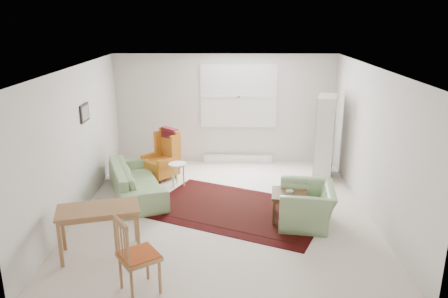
{
  "coord_description": "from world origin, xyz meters",
  "views": [
    {
      "loc": [
        0.1,
        -7.05,
        3.31
      ],
      "look_at": [
        0.0,
        0.3,
        1.05
      ],
      "focal_mm": 35.0,
      "sensor_mm": 36.0,
      "label": 1
    }
  ],
  "objects_px": {
    "wingback_chair": "(160,154)",
    "cabinet": "(325,137)",
    "armchair": "(307,201)",
    "desk_chair": "(139,254)",
    "stool": "(178,174)",
    "coffee_table": "(289,206)",
    "sofa": "(136,174)",
    "desk": "(100,231)"
  },
  "relations": [
    {
      "from": "wingback_chair",
      "to": "desk_chair",
      "type": "distance_m",
      "value": 3.97
    },
    {
      "from": "cabinet",
      "to": "desk_chair",
      "type": "height_order",
      "value": "cabinet"
    },
    {
      "from": "armchair",
      "to": "desk",
      "type": "xyz_separation_m",
      "value": [
        -3.12,
        -0.99,
        -0.03
      ]
    },
    {
      "from": "stool",
      "to": "desk",
      "type": "distance_m",
      "value": 2.77
    },
    {
      "from": "coffee_table",
      "to": "desk_chair",
      "type": "bearing_deg",
      "value": -135.87
    },
    {
      "from": "armchair",
      "to": "wingback_chair",
      "type": "height_order",
      "value": "wingback_chair"
    },
    {
      "from": "wingback_chair",
      "to": "cabinet",
      "type": "xyz_separation_m",
      "value": [
        3.45,
        0.17,
        0.35
      ]
    },
    {
      "from": "sofa",
      "to": "desk",
      "type": "distance_m",
      "value": 2.14
    },
    {
      "from": "wingback_chair",
      "to": "stool",
      "type": "distance_m",
      "value": 0.65
    },
    {
      "from": "armchair",
      "to": "cabinet",
      "type": "distance_m",
      "value": 2.4
    },
    {
      "from": "armchair",
      "to": "cabinet",
      "type": "relative_size",
      "value": 0.58
    },
    {
      "from": "wingback_chair",
      "to": "desk",
      "type": "xyz_separation_m",
      "value": [
        -0.41,
        -3.06,
        -0.16
      ]
    },
    {
      "from": "desk_chair",
      "to": "desk",
      "type": "bearing_deg",
      "value": 5.17
    },
    {
      "from": "stool",
      "to": "desk_chair",
      "type": "distance_m",
      "value": 3.55
    },
    {
      "from": "stool",
      "to": "desk_chair",
      "type": "xyz_separation_m",
      "value": [
        -0.06,
        -3.54,
        0.27
      ]
    },
    {
      "from": "coffee_table",
      "to": "cabinet",
      "type": "bearing_deg",
      "value": 64.35
    },
    {
      "from": "coffee_table",
      "to": "stool",
      "type": "bearing_deg",
      "value": 143.94
    },
    {
      "from": "coffee_table",
      "to": "wingback_chair",
      "type": "bearing_deg",
      "value": 142.04
    },
    {
      "from": "sofa",
      "to": "desk",
      "type": "relative_size",
      "value": 1.85
    },
    {
      "from": "cabinet",
      "to": "desk",
      "type": "relative_size",
      "value": 1.54
    },
    {
      "from": "wingback_chair",
      "to": "desk",
      "type": "bearing_deg",
      "value": -54.67
    },
    {
      "from": "stool",
      "to": "desk_chair",
      "type": "height_order",
      "value": "desk_chair"
    },
    {
      "from": "armchair",
      "to": "desk_chair",
      "type": "height_order",
      "value": "desk_chair"
    },
    {
      "from": "armchair",
      "to": "desk_chair",
      "type": "distance_m",
      "value": 3.03
    },
    {
      "from": "cabinet",
      "to": "wingback_chair",
      "type": "bearing_deg",
      "value": -161.92
    },
    {
      "from": "coffee_table",
      "to": "desk_chair",
      "type": "distance_m",
      "value": 2.95
    },
    {
      "from": "stool",
      "to": "desk_chair",
      "type": "relative_size",
      "value": 0.46
    },
    {
      "from": "sofa",
      "to": "armchair",
      "type": "height_order",
      "value": "sofa"
    },
    {
      "from": "sofa",
      "to": "wingback_chair",
      "type": "distance_m",
      "value": 0.99
    },
    {
      "from": "wingback_chair",
      "to": "coffee_table",
      "type": "xyz_separation_m",
      "value": [
        2.45,
        -1.91,
        -0.28
      ]
    },
    {
      "from": "coffee_table",
      "to": "cabinet",
      "type": "distance_m",
      "value": 2.39
    },
    {
      "from": "sofa",
      "to": "armchair",
      "type": "bearing_deg",
      "value": -131.45
    },
    {
      "from": "sofa",
      "to": "stool",
      "type": "xyz_separation_m",
      "value": [
        0.73,
        0.5,
        -0.18
      ]
    },
    {
      "from": "wingback_chair",
      "to": "desk_chair",
      "type": "xyz_separation_m",
      "value": [
        0.34,
        -3.96,
        -0.01
      ]
    },
    {
      "from": "wingback_chair",
      "to": "cabinet",
      "type": "distance_m",
      "value": 3.47
    },
    {
      "from": "sofa",
      "to": "desk_chair",
      "type": "distance_m",
      "value": 3.11
    },
    {
      "from": "sofa",
      "to": "desk_chair",
      "type": "xyz_separation_m",
      "value": [
        0.67,
        -3.03,
        0.09
      ]
    },
    {
      "from": "sofa",
      "to": "stool",
      "type": "bearing_deg",
      "value": -76.27
    },
    {
      "from": "sofa",
      "to": "stool",
      "type": "distance_m",
      "value": 0.91
    },
    {
      "from": "wingback_chair",
      "to": "coffee_table",
      "type": "relative_size",
      "value": 1.79
    },
    {
      "from": "sofa",
      "to": "wingback_chair",
      "type": "height_order",
      "value": "wingback_chair"
    },
    {
      "from": "sofa",
      "to": "coffee_table",
      "type": "relative_size",
      "value": 3.57
    }
  ]
}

